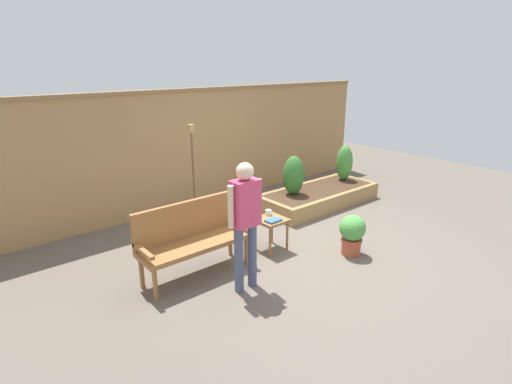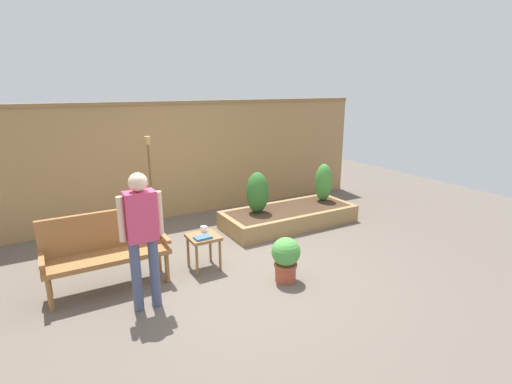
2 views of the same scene
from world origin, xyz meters
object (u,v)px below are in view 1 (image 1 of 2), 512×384
object	(u,v)px
potted_boxwood	(352,233)
cup_on_table	(268,212)
garden_bench	(191,234)
tiki_torch	(192,155)
person_by_bench	(245,216)
side_table	(271,224)
book_on_table	(273,220)
shrub_far_corner	(344,163)
shrub_near_bench	(293,175)

from	to	relation	value
potted_boxwood	cup_on_table	bearing A→B (deg)	126.37
garden_bench	tiki_torch	bearing A→B (deg)	57.58
cup_on_table	person_by_bench	size ratio (longest dim) A/B	0.08
side_table	potted_boxwood	distance (m)	1.14
side_table	tiki_torch	size ratio (longest dim) A/B	0.29
potted_boxwood	book_on_table	bearing A→B (deg)	137.66
person_by_bench	shrub_far_corner	bearing A→B (deg)	22.22
garden_bench	shrub_near_bench	xyz separation A→B (m)	(2.60, 0.80, 0.11)
shrub_far_corner	tiki_torch	bearing A→B (deg)	166.18
potted_boxwood	shrub_far_corner	bearing A→B (deg)	40.97
person_by_bench	shrub_near_bench	bearing A→B (deg)	33.58
garden_bench	person_by_bench	bearing A→B (deg)	-68.41
garden_bench	shrub_near_bench	distance (m)	2.73
cup_on_table	book_on_table	size ratio (longest dim) A/B	0.53
cup_on_table	shrub_near_bench	bearing A→B (deg)	31.86
garden_bench	tiki_torch	distance (m)	1.93
garden_bench	potted_boxwood	world-z (taller)	garden_bench
book_on_table	tiki_torch	world-z (taller)	tiki_torch
garden_bench	cup_on_table	bearing A→B (deg)	-1.07
shrub_near_bench	tiki_torch	distance (m)	1.84
side_table	person_by_bench	bearing A→B (deg)	-147.92
potted_boxwood	person_by_bench	xyz separation A→B (m)	(-1.69, 0.26, 0.60)
side_table	shrub_far_corner	size ratio (longest dim) A/B	0.67
shrub_far_corner	shrub_near_bench	bearing A→B (deg)	-180.00
tiki_torch	shrub_near_bench	bearing A→B (deg)	-25.01
garden_bench	side_table	xyz separation A→B (m)	(1.21, -0.16, -0.15)
potted_boxwood	tiki_torch	distance (m)	2.85
cup_on_table	person_by_bench	distance (m)	1.28
side_table	potted_boxwood	world-z (taller)	potted_boxwood
garden_bench	cup_on_table	size ratio (longest dim) A/B	12.30
garden_bench	cup_on_table	distance (m)	1.27
shrub_near_bench	tiki_torch	world-z (taller)	tiki_torch
book_on_table	potted_boxwood	distance (m)	1.12
garden_bench	potted_boxwood	size ratio (longest dim) A/B	2.46
cup_on_table	person_by_bench	bearing A→B (deg)	-144.20
cup_on_table	tiki_torch	distance (m)	1.72
book_on_table	shrub_near_bench	bearing A→B (deg)	33.32
tiki_torch	shrub_far_corner	bearing A→B (deg)	-13.82
book_on_table	potted_boxwood	xyz separation A→B (m)	(0.82, -0.74, -0.17)
shrub_near_bench	person_by_bench	bearing A→B (deg)	-146.42
shrub_near_bench	book_on_table	bearing A→B (deg)	-143.83
potted_boxwood	shrub_near_bench	distance (m)	1.92
side_table	shrub_near_bench	xyz separation A→B (m)	(1.39, 0.96, 0.26)
side_table	book_on_table	xyz separation A→B (m)	(-0.04, -0.09, 0.10)
shrub_far_corner	tiki_torch	world-z (taller)	tiki_torch
garden_bench	cup_on_table	world-z (taller)	garden_bench
shrub_near_bench	person_by_bench	distance (m)	2.79
garden_bench	shrub_far_corner	size ratio (longest dim) A/B	2.02
book_on_table	shrub_far_corner	bearing A→B (deg)	17.15
potted_boxwood	person_by_bench	bearing A→B (deg)	171.37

